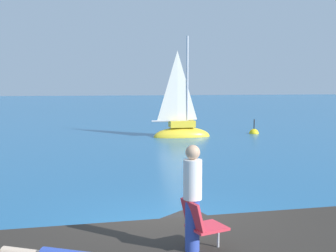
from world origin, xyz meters
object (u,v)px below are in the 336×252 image
at_px(marker_buoy, 254,133).
at_px(beach_chair, 201,223).
at_px(sailboat_near, 182,131).
at_px(person_standing, 193,195).

bearing_deg(marker_buoy, beach_chair, -111.95).
xyz_separation_m(sailboat_near, beach_chair, (-2.86, -17.38, 0.68)).
xyz_separation_m(sailboat_near, person_standing, (-2.98, -17.35, 1.11)).
bearing_deg(person_standing, sailboat_near, 29.50).
relative_size(sailboat_near, marker_buoy, 5.37).
distance_m(person_standing, beach_chair, 0.44).
bearing_deg(sailboat_near, beach_chair, -101.86).
relative_size(beach_chair, marker_buoy, 0.71).
relative_size(person_standing, marker_buoy, 1.43).
xyz_separation_m(person_standing, marker_buoy, (7.47, 18.20, -1.43)).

